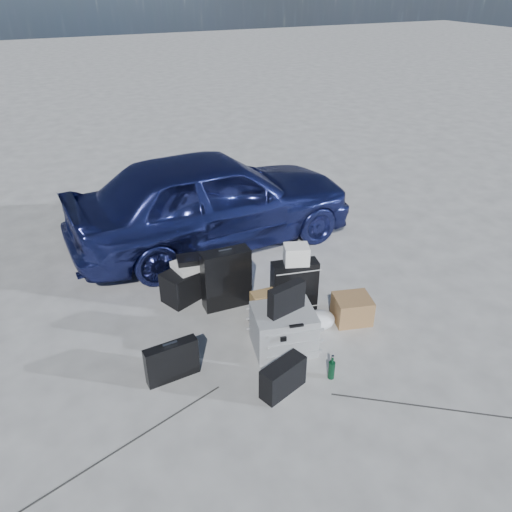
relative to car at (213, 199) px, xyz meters
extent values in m
plane|color=beige|center=(-0.31, -2.48, -0.66)|extent=(60.00, 60.00, 0.00)
imported|color=navy|center=(0.00, 0.00, 0.00)|extent=(3.98, 1.78, 1.33)
cube|color=gray|center=(-0.16, -2.43, -0.45)|extent=(0.69, 0.61, 0.44)
cube|color=black|center=(-0.14, -2.44, -0.07)|extent=(0.42, 0.19, 0.30)
cube|color=black|center=(-1.31, -2.41, -0.47)|extent=(0.51, 0.15, 0.39)
cube|color=black|center=(-0.41, -1.51, -0.31)|extent=(0.55, 0.21, 0.71)
cube|color=black|center=(0.25, -1.90, -0.36)|extent=(0.54, 0.28, 0.61)
cube|color=white|center=(0.25, -1.91, 0.05)|extent=(0.32, 0.28, 0.21)
cube|color=black|center=(-0.69, -1.13, -0.48)|extent=(0.80, 0.58, 0.37)
cube|color=white|center=(-0.68, -1.13, -0.26)|extent=(0.47, 0.39, 0.07)
cube|color=black|center=(-0.70, -1.13, -0.19)|extent=(0.34, 0.27, 0.07)
cube|color=olive|center=(-0.15, -1.94, -0.49)|extent=(0.28, 0.18, 0.35)
cube|color=olive|center=(0.73, -2.35, -0.52)|extent=(0.46, 0.43, 0.29)
ellipsoid|color=white|center=(0.35, -2.31, -0.57)|extent=(0.34, 0.29, 0.19)
cube|color=black|center=(-0.45, -2.99, -0.51)|extent=(0.48, 0.31, 0.32)
cylinder|color=black|center=(0.05, -3.03, -0.54)|extent=(0.07, 0.07, 0.26)
camera|label=1|loc=(-2.07, -5.95, 2.69)|focal=35.00mm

